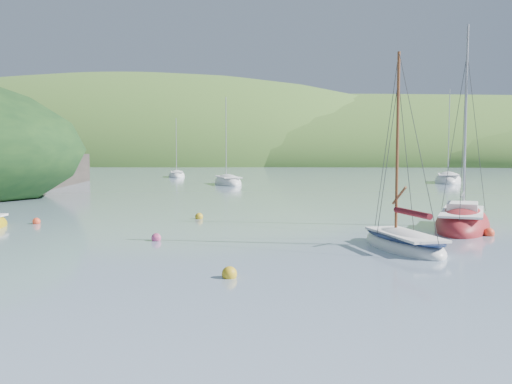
# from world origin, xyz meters

# --- Properties ---
(ground) EXTENTS (700.00, 700.00, 0.00)m
(ground) POSITION_xyz_m (0.00, 0.00, 0.00)
(ground) COLOR slate
(ground) RESTS_ON ground
(shoreline_hills) EXTENTS (690.00, 135.00, 56.00)m
(shoreline_hills) POSITION_xyz_m (-9.66, 172.42, 0.00)
(shoreline_hills) COLOR #3C6024
(shoreline_hills) RESTS_ON ground
(daysailer_white) EXTENTS (3.67, 5.85, 8.44)m
(daysailer_white) POSITION_xyz_m (5.75, 2.67, 0.20)
(daysailer_white) COLOR white
(daysailer_white) RESTS_ON ground
(sloop_red) EXTENTS (4.60, 7.96, 11.15)m
(sloop_red) POSITION_xyz_m (9.62, 8.92, 0.21)
(sloop_red) COLOR maroon
(sloop_red) RESTS_ON ground
(distant_sloop_a) EXTENTS (5.23, 8.22, 11.07)m
(distant_sloop_a) POSITION_xyz_m (-7.59, 45.07, 0.19)
(distant_sloop_a) COLOR white
(distant_sloop_a) RESTS_ON ground
(distant_sloop_b) EXTENTS (4.69, 9.25, 12.60)m
(distant_sloop_b) POSITION_xyz_m (18.80, 51.50, 0.20)
(distant_sloop_b) COLOR white
(distant_sloop_b) RESTS_ON ground
(distant_sloop_c) EXTENTS (4.01, 7.14, 9.64)m
(distant_sloop_c) POSITION_xyz_m (-18.04, 63.43, 0.17)
(distant_sloop_c) COLOR white
(distant_sloop_c) RESTS_ON ground
(mooring_buoys) EXTENTS (23.21, 15.37, 0.50)m
(mooring_buoys) POSITION_xyz_m (-0.91, 5.28, 0.12)
(mooring_buoys) COLOR gold
(mooring_buoys) RESTS_ON ground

